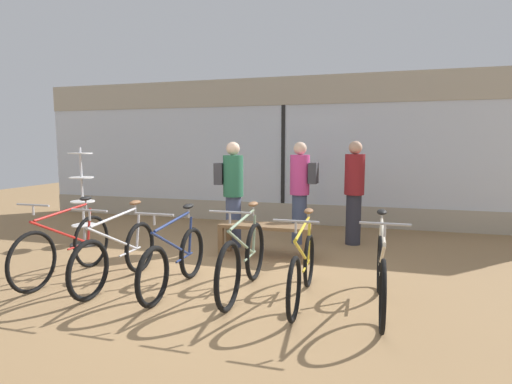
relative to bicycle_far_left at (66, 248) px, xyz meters
The scene contains 13 objects.
ground_plane 2.07m from the bicycle_far_left, 14.74° to the left, with size 24.00×24.00×0.00m, color #99754C.
shop_back_wall 4.99m from the bicycle_far_left, 66.01° to the left, with size 12.00×0.08×3.20m.
bicycle_far_left is the anchor object (origin of this frame).
bicycle_left 0.80m from the bicycle_far_left, ahead, with size 0.46×1.74×1.03m.
bicycle_center_left 1.59m from the bicycle_far_left, ahead, with size 0.46×1.65×1.02m.
bicycle_center_right 2.41m from the bicycle_far_left, ahead, with size 0.46×1.76×1.06m.
bicycle_right 3.11m from the bicycle_far_left, ahead, with size 0.46×1.67×1.01m.
bicycle_far_right 3.95m from the bicycle_far_left, ahead, with size 0.46×1.75×1.03m.
accessory_rack 1.84m from the bicycle_far_left, 122.13° to the left, with size 0.48×0.48×1.70m.
display_bench 2.81m from the bicycle_far_left, 36.32° to the left, with size 1.40×0.44×0.52m.
customer_near_rack 4.60m from the bicycle_far_left, 38.84° to the left, with size 0.36×0.36×1.81m.
customer_by_window 2.70m from the bicycle_far_left, 53.54° to the left, with size 0.51×0.38×1.79m.
customer_mid_floor 3.81m from the bicycle_far_left, 45.32° to the left, with size 0.50×0.37×1.79m.
Camera 1 is at (1.81, -4.74, 1.74)m, focal length 28.00 mm.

